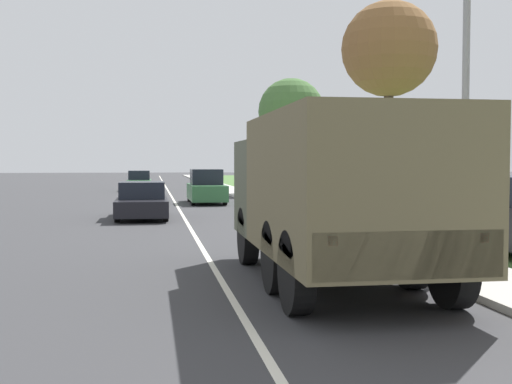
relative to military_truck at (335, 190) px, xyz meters
The scene contains 11 objects.
ground_plane 29.48m from the military_truck, 93.68° to the left, with size 180.00×180.00×0.00m, color #38383A.
lane_centre_stripe 29.48m from the military_truck, 93.68° to the left, with size 0.12×120.00×0.00m.
sidewalk_right 29.53m from the military_truck, 84.92° to the left, with size 1.80×120.00×0.12m.
grass_strip_right 30.24m from the military_truck, 76.58° to the left, with size 7.00×120.00×0.02m.
military_truck is the anchor object (origin of this frame).
car_nearest_ahead 14.17m from the military_truck, 104.12° to the left, with size 1.87×4.60×1.36m.
car_second_ahead 22.12m from the military_truck, 90.85° to the left, with size 1.75×4.75×1.74m.
car_third_ahead 37.17m from the military_truck, 96.13° to the left, with size 1.71×4.79×1.48m.
lamp_post 3.54m from the military_truck, 20.34° to the left, with size 1.69×0.24×6.05m.
tree_mid_right 15.48m from the military_truck, 65.63° to the left, with size 3.71×3.71×8.33m.
tree_far_right 31.79m from the military_truck, 78.95° to the left, with size 4.36×4.36×7.60m.
Camera 1 is at (-1.21, 0.06, 2.10)m, focal length 45.00 mm.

